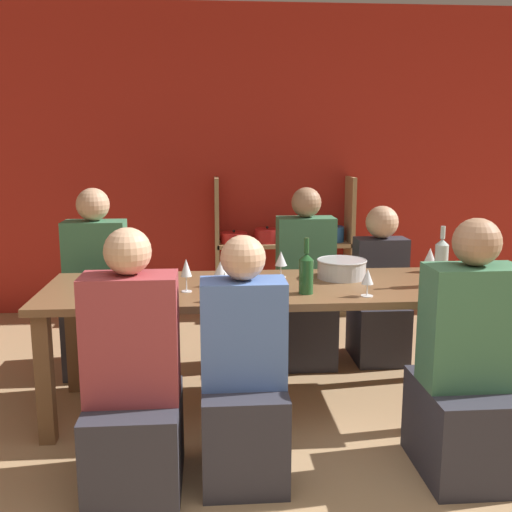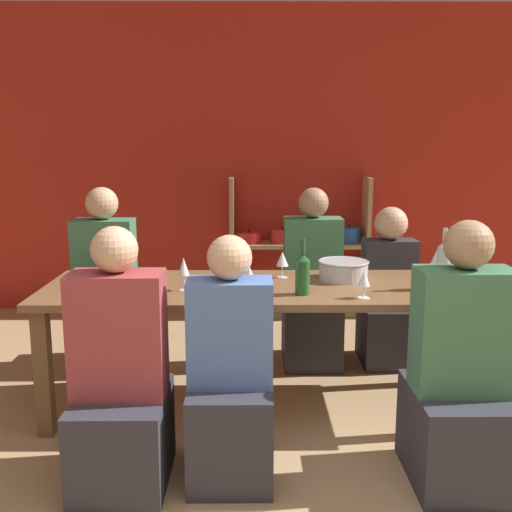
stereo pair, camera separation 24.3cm
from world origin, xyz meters
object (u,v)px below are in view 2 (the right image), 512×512
Objects in this scene: person_near_a at (231,390)px; person_far_a at (312,300)px; shelf_unit at (300,264)px; wine_glass_red_a at (436,258)px; wine_glass_empty_c at (219,280)px; person_near_c at (459,389)px; wine_glass_empty_a at (249,275)px; cell_phone at (96,280)px; wine_glass_red_d at (220,268)px; mixing_bowl at (343,269)px; dining_table at (256,300)px; person_far_b at (107,301)px; wine_bottle_green at (303,273)px; wine_bottle_dark at (443,264)px; wine_glass_red_c at (364,279)px; person_far_c at (388,305)px; wine_glass_empty_b at (282,259)px; wine_glass_red_b at (184,268)px; person_near_b at (121,393)px.

person_far_a reaches higher than person_near_a.
shelf_unit is 8.14× the size of wine_glass_red_a.
person_near_c is at bearing -22.04° from wine_glass_empty_c.
wine_glass_empty_a is 0.96m from cell_phone.
wine_glass_red_a is at bearing 11.67° from wine_glass_red_d.
wine_glass_empty_c is at bearing -87.60° from wine_glass_red_d.
mixing_bowl is 1.90× the size of wine_glass_empty_a.
mixing_bowl reaches higher than dining_table.
person_far_b is 2.41m from person_near_c.
person_far_a is (0.15, 0.93, -0.39)m from wine_bottle_green.
person_near_a is (-1.14, -0.63, -0.45)m from wine_bottle_dark.
wine_glass_red_c is 0.13× the size of person_far_c.
person_near_c reaches higher than person_near_a.
person_far_c is (1.85, 0.61, -0.32)m from cell_phone.
cell_phone is 0.14× the size of person_near_a.
wine_glass_empty_b is (-0.94, -0.07, 0.01)m from wine_glass_red_a.
wine_glass_red_d is at bearing 32.05° from wine_glass_red_b.
wine_glass_red_c is (0.15, -2.23, 0.37)m from shelf_unit.
person_far_a reaches higher than wine_glass_empty_a.
person_far_c reaches higher than wine_bottle_green.
person_near_b reaches higher than person_far_c.
wine_bottle_dark is 0.30× the size of person_near_a.
person_near_a is 0.94× the size of person_near_c.
wine_glass_red_b is 1.21× the size of wine_glass_empty_c.
wine_glass_red_d is 0.12× the size of person_far_b.
wine_glass_empty_a is 0.60m from wine_glass_red_c.
wine_bottle_dark is at bearing 158.95° from person_far_b.
person_far_c reaches higher than wine_glass_red_d.
dining_table is 15.19× the size of wine_glass_empty_b.
wine_glass_red_a is at bearing 12.15° from mixing_bowl.
wine_bottle_dark is at bearing -101.61° from wine_glass_red_a.
wine_glass_empty_c is at bearing 43.36° from person_far_c.
wine_glass_red_d reaches higher than cell_phone.
wine_bottle_green is 2.05× the size of wine_glass_red_d.
wine_bottle_green is at bearing -171.95° from wine_bottle_dark.
mixing_bowl is 0.95m from wine_glass_red_b.
wine_glass_empty_b is 1.10m from cell_phone.
person_far_c is at bearing 55.01° from mixing_bowl.
wine_glass_red_a is at bearing 31.61° from person_near_b.
mixing_bowl reaches higher than cell_phone.
person_near_c is at bearing 0.43° from person_near_b.
mixing_bowl is at bearing -8.07° from wine_glass_empty_b.
person_near_a is at bearing 70.50° from person_far_a.
wine_glass_empty_a is at bearing 172.47° from wine_glass_red_c.
person_far_c is (0.68, 0.93, -0.43)m from wine_bottle_green.
person_far_b reaches higher than person_near_b.
person_far_c is at bearing 38.43° from dining_table.
wine_bottle_dark is 1.23m from wine_glass_empty_c.
person_near_a is (0.27, -0.61, -0.44)m from wine_glass_red_b.
wine_glass_empty_a is 1.07× the size of wine_glass_red_d.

